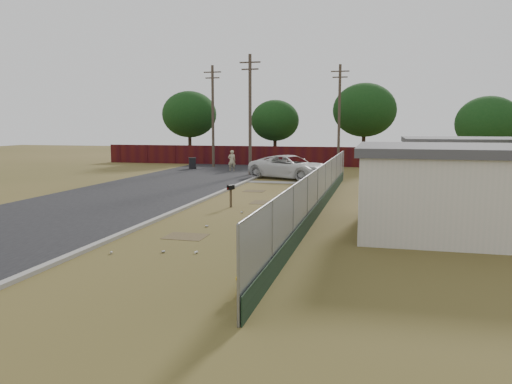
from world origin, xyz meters
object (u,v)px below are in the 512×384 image
(fire_hydrant, at_px, (243,279))
(mailbox, at_px, (231,189))
(pickup_truck, at_px, (291,167))
(pedestrian, at_px, (232,161))
(trash_bin, at_px, (192,163))

(fire_hydrant, relative_size, mailbox, 0.71)
(pickup_truck, height_order, pedestrian, pedestrian)
(fire_hydrant, bearing_deg, pedestrian, 107.25)
(mailbox, xyz_separation_m, pickup_truck, (0.55, 12.79, -0.01))
(fire_hydrant, relative_size, pedestrian, 0.44)
(mailbox, distance_m, pedestrian, 18.12)
(fire_hydrant, distance_m, trash_bin, 32.56)
(fire_hydrant, xyz_separation_m, trash_bin, (-12.84, 29.92, 0.15))
(pickup_truck, bearing_deg, trash_bin, 82.92)
(pickup_truck, bearing_deg, pedestrian, 74.88)
(mailbox, height_order, trash_bin, mailbox)
(fire_hydrant, relative_size, pickup_truck, 0.13)
(fire_hydrant, bearing_deg, trash_bin, 113.22)
(trash_bin, bearing_deg, fire_hydrant, -66.78)
(pickup_truck, bearing_deg, mailbox, -158.96)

